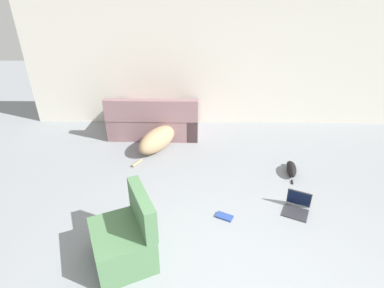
% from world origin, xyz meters
% --- Properties ---
extents(wall_back, '(7.60, 0.06, 2.60)m').
position_xyz_m(wall_back, '(0.00, 4.28, 1.30)').
color(wall_back, beige).
rests_on(wall_back, ground_plane).
extents(couch, '(1.69, 0.91, 0.81)m').
position_xyz_m(couch, '(-1.24, 3.70, 0.26)').
color(couch, gray).
rests_on(couch, ground_plane).
extents(dog, '(0.87, 1.29, 0.40)m').
position_xyz_m(dog, '(-1.07, 3.12, 0.19)').
color(dog, '#A38460').
rests_on(dog, ground_plane).
extents(cat, '(0.21, 0.56, 0.17)m').
position_xyz_m(cat, '(1.04, 2.31, 0.08)').
color(cat, black).
rests_on(cat, ground_plane).
extents(laptop_open, '(0.41, 0.42, 0.26)m').
position_xyz_m(laptop_open, '(0.88, 1.45, 0.08)').
color(laptop_open, '#2D2D33').
rests_on(laptop_open, ground_plane).
extents(book_blue, '(0.24, 0.19, 0.02)m').
position_xyz_m(book_blue, '(-0.07, 1.29, 0.01)').
color(book_blue, '#28428E').
rests_on(book_blue, ground_plane).
extents(side_chair, '(0.81, 0.83, 0.80)m').
position_xyz_m(side_chair, '(-1.16, 0.63, 0.27)').
color(side_chair, '#4C754C').
rests_on(side_chair, ground_plane).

